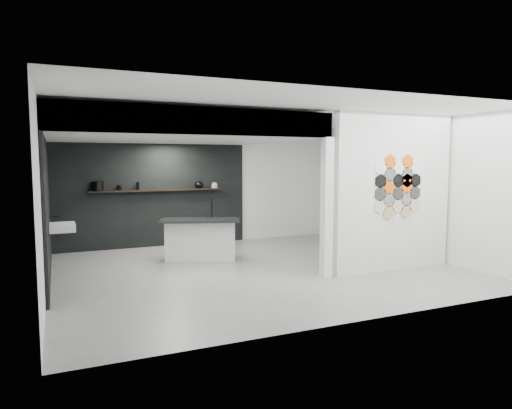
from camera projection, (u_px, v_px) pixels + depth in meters
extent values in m
cube|color=slate|center=(258.00, 269.00, 8.32)|extent=(7.00, 6.00, 0.01)
cube|color=silver|center=(394.00, 192.00, 8.16)|extent=(2.45, 0.15, 2.80)
cube|color=black|center=(153.00, 196.00, 10.39)|extent=(4.40, 0.04, 2.35)
cube|color=black|center=(47.00, 208.00, 7.72)|extent=(0.04, 4.00, 2.35)
cube|color=silver|center=(172.00, 129.00, 8.46)|extent=(4.40, 4.00, 0.40)
cube|color=silver|center=(327.00, 208.00, 7.62)|extent=(0.16, 0.16, 2.35)
cube|color=silver|center=(202.00, 121.00, 6.71)|extent=(4.40, 0.16, 0.40)
cube|color=silver|center=(62.00, 227.00, 7.66)|extent=(0.40, 0.60, 0.12)
cube|color=black|center=(158.00, 190.00, 10.32)|extent=(3.00, 0.15, 0.04)
cube|color=silver|center=(201.00, 240.00, 9.09)|extent=(1.45, 0.94, 0.78)
cube|color=black|center=(200.00, 220.00, 8.97)|extent=(1.68, 1.17, 0.04)
cube|color=black|center=(212.00, 219.00, 9.11)|extent=(0.50, 0.46, 0.01)
cylinder|color=black|center=(212.00, 208.00, 9.27)|extent=(0.03, 0.03, 0.36)
torus|color=black|center=(212.00, 200.00, 9.20)|extent=(0.06, 0.13, 0.13)
cylinder|color=black|center=(98.00, 186.00, 9.79)|extent=(0.33, 0.33, 0.20)
ellipsoid|color=black|center=(199.00, 185.00, 10.70)|extent=(0.25, 0.25, 0.17)
cylinder|color=gray|center=(215.00, 186.00, 10.85)|extent=(0.17, 0.17, 0.10)
cylinder|color=gray|center=(215.00, 185.00, 10.85)|extent=(0.11, 0.11, 0.13)
cylinder|color=black|center=(138.00, 186.00, 10.13)|extent=(0.08, 0.08, 0.17)
cylinder|color=black|center=(120.00, 188.00, 9.98)|extent=(0.09, 0.09, 0.11)
cylinder|color=beige|center=(380.00, 207.00, 7.96)|extent=(0.26, 0.02, 0.26)
cylinder|color=#2D2D2D|center=(380.00, 194.00, 7.94)|extent=(0.26, 0.02, 0.26)
cylinder|color=black|center=(381.00, 181.00, 7.92)|extent=(0.26, 0.02, 0.26)
cylinder|color=white|center=(381.00, 168.00, 7.90)|extent=(0.26, 0.02, 0.26)
cylinder|color=tan|center=(389.00, 213.00, 8.05)|extent=(0.26, 0.02, 0.26)
cylinder|color=#66635E|center=(389.00, 200.00, 8.03)|extent=(0.26, 0.02, 0.26)
cylinder|color=#F2580C|center=(389.00, 187.00, 8.01)|extent=(0.26, 0.02, 0.26)
cylinder|color=black|center=(390.00, 174.00, 7.98)|extent=(0.26, 0.02, 0.26)
cylinder|color=#F2580C|center=(390.00, 162.00, 7.96)|extent=(0.26, 0.02, 0.26)
cylinder|color=beige|center=(398.00, 206.00, 8.12)|extent=(0.26, 0.02, 0.26)
cylinder|color=#2D2D2D|center=(398.00, 193.00, 8.09)|extent=(0.26, 0.02, 0.26)
cylinder|color=black|center=(398.00, 181.00, 8.07)|extent=(0.26, 0.02, 0.26)
cylinder|color=white|center=(399.00, 168.00, 8.05)|extent=(0.26, 0.02, 0.26)
cylinder|color=tan|center=(406.00, 212.00, 8.20)|extent=(0.26, 0.02, 0.26)
cylinder|color=#66635E|center=(406.00, 199.00, 8.18)|extent=(0.26, 0.02, 0.26)
cylinder|color=#F2580C|center=(407.00, 187.00, 8.16)|extent=(0.26, 0.02, 0.26)
cylinder|color=black|center=(407.00, 174.00, 8.14)|extent=(0.26, 0.02, 0.26)
cylinder|color=#F2580C|center=(408.00, 162.00, 8.12)|extent=(0.26, 0.02, 0.26)
cylinder|color=beige|center=(415.00, 205.00, 8.27)|extent=(0.26, 0.02, 0.26)
cylinder|color=#2D2D2D|center=(415.00, 193.00, 8.25)|extent=(0.26, 0.02, 0.26)
cylinder|color=black|center=(415.00, 180.00, 8.23)|extent=(0.26, 0.02, 0.26)
cylinder|color=white|center=(416.00, 168.00, 8.21)|extent=(0.26, 0.02, 0.26)
cylinder|color=#F2580C|center=(407.00, 181.00, 8.15)|extent=(0.26, 0.02, 0.26)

